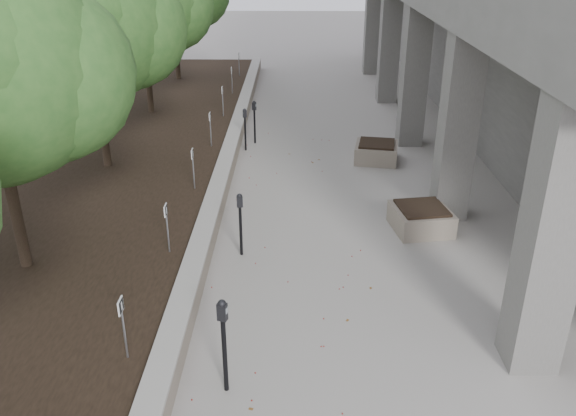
{
  "coord_description": "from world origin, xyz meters",
  "views": [
    {
      "loc": [
        -0.05,
        -6.02,
        5.73
      ],
      "look_at": [
        -0.17,
        4.54,
        0.82
      ],
      "focal_mm": 36.76,
      "sensor_mm": 36.0,
      "label": 1
    }
  ],
  "objects_px": {
    "crabapple_tree_5": "(173,8)",
    "parking_meter_5": "(245,130)",
    "planter_back": "(376,152)",
    "parking_meter_3": "(241,225)",
    "parking_meter_2": "(224,346)",
    "crabapple_tree_3": "(93,57)",
    "planter_front": "(421,218)",
    "crabapple_tree_4": "(143,27)",
    "parking_meter_4": "(255,122)"
  },
  "relations": [
    {
      "from": "crabapple_tree_5",
      "to": "parking_meter_5",
      "type": "relative_size",
      "value": 4.36
    },
    {
      "from": "planter_back",
      "to": "parking_meter_3",
      "type": "bearing_deg",
      "value": -121.68
    },
    {
      "from": "parking_meter_2",
      "to": "crabapple_tree_3",
      "type": "bearing_deg",
      "value": 132.89
    },
    {
      "from": "planter_front",
      "to": "parking_meter_5",
      "type": "bearing_deg",
      "value": 129.17
    },
    {
      "from": "crabapple_tree_4",
      "to": "crabapple_tree_5",
      "type": "height_order",
      "value": "same"
    },
    {
      "from": "parking_meter_3",
      "to": "crabapple_tree_4",
      "type": "bearing_deg",
      "value": 101.15
    },
    {
      "from": "parking_meter_2",
      "to": "planter_back",
      "type": "xyz_separation_m",
      "value": [
        3.2,
        9.16,
        -0.47
      ]
    },
    {
      "from": "planter_front",
      "to": "planter_back",
      "type": "relative_size",
      "value": 1.01
    },
    {
      "from": "crabapple_tree_5",
      "to": "planter_front",
      "type": "bearing_deg",
      "value": -59.69
    },
    {
      "from": "parking_meter_2",
      "to": "parking_meter_4",
      "type": "relative_size",
      "value": 1.14
    },
    {
      "from": "planter_front",
      "to": "parking_meter_3",
      "type": "bearing_deg",
      "value": -163.07
    },
    {
      "from": "crabapple_tree_5",
      "to": "crabapple_tree_4",
      "type": "bearing_deg",
      "value": -90.0
    },
    {
      "from": "crabapple_tree_4",
      "to": "parking_meter_5",
      "type": "relative_size",
      "value": 4.36
    },
    {
      "from": "crabapple_tree_4",
      "to": "parking_meter_2",
      "type": "distance_m",
      "value": 13.46
    },
    {
      "from": "parking_meter_2",
      "to": "parking_meter_3",
      "type": "xyz_separation_m",
      "value": [
        -0.11,
        3.8,
        -0.08
      ]
    },
    {
      "from": "parking_meter_5",
      "to": "parking_meter_4",
      "type": "bearing_deg",
      "value": 53.69
    },
    {
      "from": "crabapple_tree_5",
      "to": "planter_back",
      "type": "xyz_separation_m",
      "value": [
        7.03,
        -8.52,
        -2.85
      ]
    },
    {
      "from": "crabapple_tree_5",
      "to": "parking_meter_5",
      "type": "xyz_separation_m",
      "value": [
        3.33,
        -7.69,
        -2.5
      ]
    },
    {
      "from": "parking_meter_4",
      "to": "parking_meter_2",
      "type": "bearing_deg",
      "value": -66.84
    },
    {
      "from": "crabapple_tree_5",
      "to": "parking_meter_4",
      "type": "distance_m",
      "value": 8.26
    },
    {
      "from": "crabapple_tree_4",
      "to": "parking_meter_2",
      "type": "xyz_separation_m",
      "value": [
        3.83,
        -12.68,
        -2.38
      ]
    },
    {
      "from": "crabapple_tree_3",
      "to": "parking_meter_4",
      "type": "bearing_deg",
      "value": 39.79
    },
    {
      "from": "parking_meter_3",
      "to": "planter_back",
      "type": "distance_m",
      "value": 6.31
    },
    {
      "from": "crabapple_tree_5",
      "to": "parking_meter_3",
      "type": "distance_m",
      "value": 14.58
    },
    {
      "from": "crabapple_tree_3",
      "to": "crabapple_tree_4",
      "type": "distance_m",
      "value": 5.0
    },
    {
      "from": "parking_meter_3",
      "to": "parking_meter_4",
      "type": "bearing_deg",
      "value": 79.76
    },
    {
      "from": "planter_front",
      "to": "parking_meter_4",
      "type": "bearing_deg",
      "value": 124.26
    },
    {
      "from": "crabapple_tree_3",
      "to": "parking_meter_4",
      "type": "height_order",
      "value": "crabapple_tree_3"
    },
    {
      "from": "parking_meter_3",
      "to": "planter_front",
      "type": "xyz_separation_m",
      "value": [
        3.73,
        1.14,
        -0.39
      ]
    },
    {
      "from": "crabapple_tree_5",
      "to": "parking_meter_5",
      "type": "bearing_deg",
      "value": -66.58
    },
    {
      "from": "parking_meter_3",
      "to": "parking_meter_5",
      "type": "height_order",
      "value": "parking_meter_3"
    },
    {
      "from": "parking_meter_2",
      "to": "planter_front",
      "type": "xyz_separation_m",
      "value": [
        3.62,
        4.94,
        -0.47
      ]
    },
    {
      "from": "crabapple_tree_4",
      "to": "parking_meter_4",
      "type": "height_order",
      "value": "crabapple_tree_4"
    },
    {
      "from": "planter_front",
      "to": "parking_meter_2",
      "type": "bearing_deg",
      "value": -126.28
    },
    {
      "from": "crabapple_tree_3",
      "to": "parking_meter_5",
      "type": "distance_m",
      "value": 4.76
    },
    {
      "from": "parking_meter_2",
      "to": "parking_meter_4",
      "type": "height_order",
      "value": "parking_meter_2"
    },
    {
      "from": "parking_meter_2",
      "to": "parking_meter_5",
      "type": "relative_size",
      "value": 1.18
    },
    {
      "from": "parking_meter_2",
      "to": "parking_meter_5",
      "type": "distance_m",
      "value": 10.01
    },
    {
      "from": "planter_front",
      "to": "crabapple_tree_3",
      "type": "bearing_deg",
      "value": 159.78
    },
    {
      "from": "crabapple_tree_4",
      "to": "crabapple_tree_5",
      "type": "distance_m",
      "value": 5.0
    },
    {
      "from": "crabapple_tree_5",
      "to": "parking_meter_3",
      "type": "bearing_deg",
      "value": -74.99
    },
    {
      "from": "parking_meter_5",
      "to": "parking_meter_3",
      "type": "bearing_deg",
      "value": -103.16
    },
    {
      "from": "crabapple_tree_5",
      "to": "parking_meter_5",
      "type": "distance_m",
      "value": 8.74
    },
    {
      "from": "parking_meter_2",
      "to": "planter_front",
      "type": "height_order",
      "value": "parking_meter_2"
    },
    {
      "from": "crabapple_tree_5",
      "to": "planter_front",
      "type": "xyz_separation_m",
      "value": [
        7.45,
        -12.75,
        -2.85
      ]
    },
    {
      "from": "parking_meter_4",
      "to": "parking_meter_5",
      "type": "distance_m",
      "value": 0.69
    },
    {
      "from": "parking_meter_4",
      "to": "parking_meter_5",
      "type": "relative_size",
      "value": 1.04
    },
    {
      "from": "crabapple_tree_4",
      "to": "parking_meter_5",
      "type": "bearing_deg",
      "value": -38.89
    },
    {
      "from": "parking_meter_4",
      "to": "planter_back",
      "type": "distance_m",
      "value": 3.79
    },
    {
      "from": "parking_meter_4",
      "to": "planter_back",
      "type": "height_order",
      "value": "parking_meter_4"
    }
  ]
}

